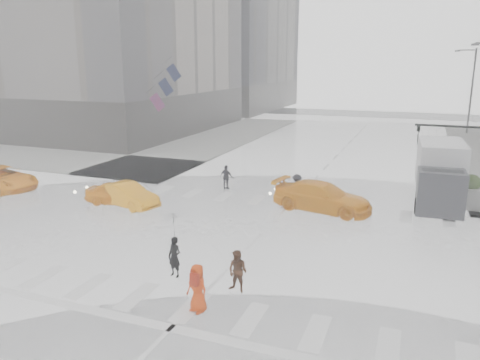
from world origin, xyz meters
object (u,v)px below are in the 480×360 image
at_px(pedestrian_brown, 238,271).
at_px(pedestrian_orange, 197,288).
at_px(taxi_front, 118,194).
at_px(box_truck, 440,172).
at_px(traffic_signal_pole, 476,151).
at_px(taxi_mid, 127,195).

bearing_deg(pedestrian_brown, pedestrian_orange, -103.72).
bearing_deg(taxi_front, box_truck, -73.32).
height_order(traffic_signal_pole, taxi_mid, traffic_signal_pole).
bearing_deg(pedestrian_orange, taxi_front, 153.99).
xyz_separation_m(traffic_signal_pole, box_truck, (-1.51, 1.01, -1.45)).
xyz_separation_m(taxi_mid, box_truck, (15.57, 6.66, 1.13)).
height_order(pedestrian_orange, taxi_mid, pedestrian_orange).
xyz_separation_m(traffic_signal_pole, pedestrian_brown, (-8.01, -12.49, -2.48)).
bearing_deg(pedestrian_orange, taxi_mid, 152.27).
bearing_deg(taxi_mid, box_truck, -51.54).
distance_m(taxi_mid, box_truck, 16.97).
relative_size(taxi_mid, box_truck, 0.62).
relative_size(traffic_signal_pole, pedestrian_orange, 2.90).
xyz_separation_m(pedestrian_orange, box_truck, (7.20, 15.14, 0.97)).
distance_m(traffic_signal_pole, taxi_mid, 18.17).
relative_size(pedestrian_brown, pedestrian_orange, 0.95).
xyz_separation_m(pedestrian_brown, pedestrian_orange, (-0.69, -1.64, 0.05)).
xyz_separation_m(pedestrian_orange, taxi_front, (-9.04, 8.62, -0.18)).
bearing_deg(box_truck, taxi_mid, -159.98).
height_order(traffic_signal_pole, pedestrian_brown, traffic_signal_pole).
distance_m(traffic_signal_pole, taxi_front, 18.76).
bearing_deg(taxi_front, taxi_mid, -106.80).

